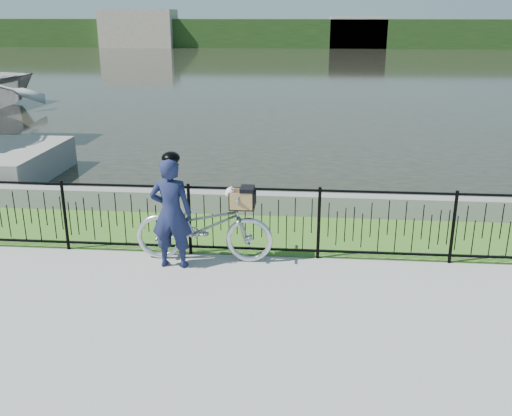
# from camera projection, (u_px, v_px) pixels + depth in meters

# --- Properties ---
(ground) EXTENTS (120.00, 120.00, 0.00)m
(ground) POSITION_uv_depth(u_px,v_px,m) (242.00, 305.00, 7.44)
(ground) COLOR gray
(ground) RESTS_ON ground
(grass_strip) EXTENTS (60.00, 2.00, 0.01)m
(grass_strip) POSITION_uv_depth(u_px,v_px,m) (259.00, 232.00, 9.89)
(grass_strip) COLOR #3D6B21
(grass_strip) RESTS_ON ground
(water) EXTENTS (120.00, 120.00, 0.00)m
(water) POSITION_uv_depth(u_px,v_px,m) (297.00, 69.00, 38.54)
(water) COLOR black
(water) RESTS_ON ground
(quay_wall) EXTENTS (60.00, 0.30, 0.40)m
(quay_wall) POSITION_uv_depth(u_px,v_px,m) (263.00, 203.00, 10.77)
(quay_wall) COLOR gray
(quay_wall) RESTS_ON ground
(fence) EXTENTS (14.00, 0.06, 1.15)m
(fence) POSITION_uv_depth(u_px,v_px,m) (253.00, 221.00, 8.76)
(fence) COLOR black
(fence) RESTS_ON ground
(far_treeline) EXTENTS (120.00, 6.00, 3.00)m
(far_treeline) POSITION_uv_depth(u_px,v_px,m) (302.00, 33.00, 63.49)
(far_treeline) COLOR #25431A
(far_treeline) RESTS_ON ground
(far_building_left) EXTENTS (8.00, 4.00, 4.00)m
(far_building_left) POSITION_uv_depth(u_px,v_px,m) (139.00, 28.00, 62.96)
(far_building_left) COLOR #A99C88
(far_building_left) RESTS_ON ground
(far_building_right) EXTENTS (6.00, 3.00, 3.20)m
(far_building_right) POSITION_uv_depth(u_px,v_px,m) (358.00, 33.00, 61.54)
(far_building_right) COLOR #A99C88
(far_building_right) RESTS_ON ground
(bicycle_rig) EXTENTS (2.10, 0.73, 1.20)m
(bicycle_rig) POSITION_uv_depth(u_px,v_px,m) (204.00, 225.00, 8.64)
(bicycle_rig) COLOR silver
(bicycle_rig) RESTS_ON ground
(cyclist) EXTENTS (0.62, 0.41, 1.75)m
(cyclist) POSITION_uv_depth(u_px,v_px,m) (171.00, 211.00, 8.32)
(cyclist) COLOR #161C3E
(cyclist) RESTS_ON ground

